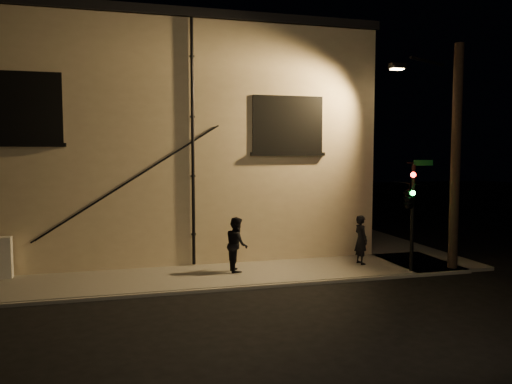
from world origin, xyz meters
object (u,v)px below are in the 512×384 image
object	(u,v)px
traffic_signal	(409,197)
pedestrian_b	(237,244)
pedestrian_a	(361,240)
streetlamp_pole	(453,153)

from	to	relation	value
traffic_signal	pedestrian_b	bearing A→B (deg)	163.97
pedestrian_a	streetlamp_pole	bearing A→B (deg)	-120.23
pedestrian_b	traffic_signal	world-z (taller)	traffic_signal
pedestrian_a	streetlamp_pole	size ratio (longest dim) A/B	0.23
pedestrian_a	pedestrian_b	world-z (taller)	pedestrian_b
pedestrian_a	streetlamp_pole	xyz separation A→B (m)	(2.65, -1.27, 3.01)
streetlamp_pole	pedestrian_b	bearing A→B (deg)	169.17
streetlamp_pole	traffic_signal	bearing A→B (deg)	-173.69
streetlamp_pole	pedestrian_a	bearing A→B (deg)	154.38
traffic_signal	streetlamp_pole	size ratio (longest dim) A/B	0.48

